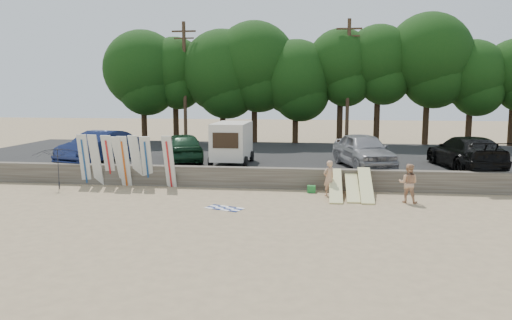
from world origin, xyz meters
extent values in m
plane|color=tan|center=(0.00, 0.00, 0.00)|extent=(120.00, 120.00, 0.00)
cube|color=#6B6356|center=(0.00, 3.00, 0.50)|extent=(44.00, 0.50, 1.00)
cube|color=#282828|center=(0.00, 10.50, 0.35)|extent=(44.00, 14.50, 0.70)
cylinder|color=#382616|center=(-13.67, 17.17, 2.60)|extent=(0.44, 0.44, 3.80)
sphere|color=#204413|center=(-13.67, 17.17, 6.31)|extent=(6.04, 6.04, 6.04)
cylinder|color=#382616|center=(-11.22, 17.60, 2.61)|extent=(0.44, 0.44, 3.83)
sphere|color=#204413|center=(-11.22, 17.60, 6.35)|extent=(4.89, 4.89, 4.89)
cylinder|color=#382616|center=(-7.44, 17.55, 2.55)|extent=(0.44, 0.44, 3.69)
sphere|color=#204413|center=(-7.44, 17.55, 6.15)|extent=(6.35, 6.35, 6.35)
cylinder|color=#382616|center=(-4.97, 17.60, 2.76)|extent=(0.44, 0.44, 4.11)
sphere|color=#204413|center=(-4.97, 17.60, 6.77)|extent=(6.28, 6.28, 6.28)
cylinder|color=#382616|center=(-1.81, 17.52, 2.37)|extent=(0.44, 0.44, 3.34)
sphere|color=#204413|center=(-1.81, 17.52, 5.63)|extent=(5.72, 5.72, 5.72)
cylinder|color=#382616|center=(1.54, 17.60, 2.75)|extent=(0.44, 0.44, 4.10)
sphere|color=#204413|center=(1.54, 17.60, 6.76)|extent=(5.01, 5.01, 5.01)
cylinder|color=#382616|center=(4.27, 17.60, 2.82)|extent=(0.44, 0.44, 4.24)
sphere|color=#204413|center=(4.27, 17.60, 6.96)|extent=(5.08, 5.08, 5.08)
cylinder|color=#382616|center=(7.82, 17.60, 2.90)|extent=(0.44, 0.44, 4.40)
sphere|color=#204413|center=(7.82, 17.60, 7.19)|extent=(6.20, 6.20, 6.20)
cylinder|color=#382616|center=(10.87, 17.60, 2.45)|extent=(0.44, 0.44, 3.50)
sphere|color=#204413|center=(10.87, 17.60, 5.87)|extent=(4.92, 4.92, 4.92)
cylinder|color=#382616|center=(13.82, 17.58, 2.53)|extent=(0.44, 0.44, 3.66)
cylinder|color=#473321|center=(-10.00, 16.00, 5.20)|extent=(0.26, 0.26, 9.00)
cube|color=#473321|center=(-10.00, 16.00, 9.00)|extent=(1.80, 0.12, 0.12)
cube|color=#473321|center=(-10.00, 16.00, 8.50)|extent=(1.50, 0.10, 0.10)
cylinder|color=#473321|center=(2.00, 16.00, 5.20)|extent=(0.26, 0.26, 9.00)
cube|color=#473321|center=(2.00, 16.00, 9.00)|extent=(1.80, 0.12, 0.12)
cube|color=#473321|center=(2.00, 16.00, 8.50)|extent=(1.50, 0.10, 0.10)
cube|color=beige|center=(-4.65, 6.00, 1.99)|extent=(1.79, 3.56, 1.95)
cube|color=black|center=(-4.65, 4.21, 2.16)|extent=(1.33, 0.04, 0.80)
cylinder|color=black|center=(-5.58, 4.85, 0.99)|extent=(0.18, 0.59, 0.59)
cylinder|color=black|center=(-3.72, 4.84, 0.99)|extent=(0.18, 0.59, 0.59)
cylinder|color=black|center=(-5.57, 7.16, 0.99)|extent=(0.18, 0.59, 0.59)
cylinder|color=black|center=(-3.71, 7.15, 0.99)|extent=(0.18, 0.59, 0.59)
imported|color=#151F4A|center=(-12.18, 5.77, 1.57)|extent=(3.13, 5.55, 1.73)
imported|color=black|center=(-7.56, 6.58, 1.52)|extent=(3.58, 5.22, 1.65)
imported|color=gray|center=(2.37, 5.77, 1.59)|extent=(3.43, 5.60, 1.78)
imported|color=black|center=(7.55, 5.95, 1.54)|extent=(3.22, 6.10, 1.69)
cube|color=silver|center=(-11.48, 2.59, 1.28)|extent=(0.51, 0.53, 2.57)
cube|color=silver|center=(-10.86, 2.56, 1.28)|extent=(0.58, 0.64, 2.56)
cube|color=silver|center=(-10.22, 2.65, 1.27)|extent=(0.50, 0.68, 2.54)
cube|color=silver|center=(-9.56, 2.47, 1.25)|extent=(0.63, 0.90, 2.50)
cube|color=silver|center=(-9.34, 2.43, 1.26)|extent=(0.54, 0.75, 2.53)
cube|color=silver|center=(-8.81, 2.64, 1.27)|extent=(0.60, 0.72, 2.55)
cube|color=silver|center=(-8.25, 2.58, 1.26)|extent=(0.57, 0.83, 2.51)
cube|color=silver|center=(-7.10, 2.48, 1.28)|extent=(0.58, 0.67, 2.55)
cube|color=beige|center=(0.84, 1.34, 0.53)|extent=(0.56, 2.85, 1.07)
cube|color=beige|center=(1.58, 1.60, 0.47)|extent=(0.56, 2.89, 0.93)
cube|color=beige|center=(2.16, 1.40, 0.57)|extent=(0.56, 2.82, 1.14)
imported|color=tan|center=(0.55, 1.60, 0.80)|extent=(0.70, 0.66, 1.60)
imported|color=tan|center=(3.84, 0.64, 0.83)|extent=(0.95, 0.83, 1.66)
cube|color=#238135|center=(-0.23, 2.22, 0.16)|extent=(0.38, 0.31, 0.32)
cube|color=#D54719|center=(0.97, 2.24, 0.11)|extent=(0.35, 0.31, 0.22)
plane|color=white|center=(-3.62, -1.38, 0.01)|extent=(1.94, 1.94, 0.00)
imported|color=black|center=(-12.26, 1.47, 1.02)|extent=(2.82, 2.85, 2.04)
camera|label=1|loc=(0.18, -20.59, 4.70)|focal=35.00mm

